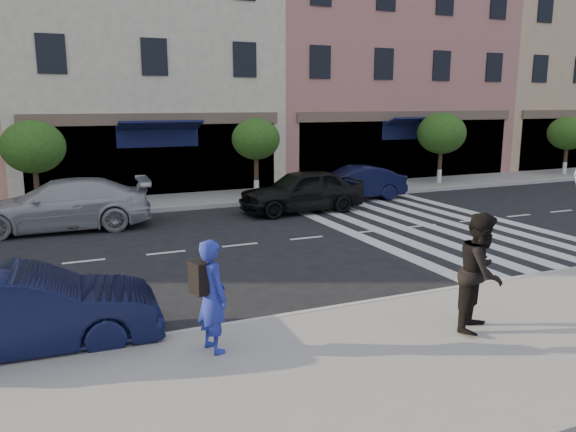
# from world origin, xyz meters

# --- Properties ---
(ground) EXTENTS (120.00, 120.00, 0.00)m
(ground) POSITION_xyz_m (0.00, 0.00, 0.00)
(ground) COLOR black
(ground) RESTS_ON ground
(sidewalk_near) EXTENTS (60.00, 4.50, 0.15)m
(sidewalk_near) POSITION_xyz_m (0.00, -3.75, 0.07)
(sidewalk_near) COLOR gray
(sidewalk_near) RESTS_ON ground
(sidewalk_far) EXTENTS (60.00, 3.00, 0.15)m
(sidewalk_far) POSITION_xyz_m (0.00, 11.00, 0.07)
(sidewalk_far) COLOR gray
(sidewalk_far) RESTS_ON ground
(building_centre) EXTENTS (11.00, 9.00, 11.00)m
(building_centre) POSITION_xyz_m (-0.50, 17.00, 5.50)
(building_centre) COLOR beige
(building_centre) RESTS_ON ground
(building_east_mid) EXTENTS (13.00, 9.00, 13.00)m
(building_east_mid) POSITION_xyz_m (11.50, 17.00, 6.50)
(building_east_mid) COLOR #AD6E67
(building_east_mid) RESTS_ON ground
(building_east_far) EXTENTS (12.00, 9.00, 12.00)m
(building_east_far) POSITION_xyz_m (24.00, 17.00, 6.00)
(building_east_far) COLOR #D3AC87
(building_east_far) RESTS_ON ground
(street_tree_wb) EXTENTS (2.10, 2.10, 3.06)m
(street_tree_wb) POSITION_xyz_m (-5.00, 10.80, 2.31)
(street_tree_wb) COLOR #473323
(street_tree_wb) RESTS_ON sidewalk_far
(street_tree_c) EXTENTS (1.90, 1.90, 3.04)m
(street_tree_c) POSITION_xyz_m (3.00, 10.80, 2.36)
(street_tree_c) COLOR #473323
(street_tree_c) RESTS_ON sidewalk_far
(street_tree_ea) EXTENTS (2.20, 2.20, 3.19)m
(street_tree_ea) POSITION_xyz_m (12.00, 10.80, 2.39)
(street_tree_ea) COLOR #473323
(street_tree_ea) RESTS_ON sidewalk_far
(street_tree_eb) EXTENTS (2.00, 2.00, 2.94)m
(street_tree_eb) POSITION_xyz_m (20.00, 10.80, 2.22)
(street_tree_eb) COLOR #473323
(street_tree_eb) RESTS_ON sidewalk_far
(photographer) EXTENTS (0.56, 0.71, 1.71)m
(photographer) POSITION_xyz_m (-2.57, -2.37, 1.01)
(photographer) COLOR #222E9C
(photographer) RESTS_ON sidewalk_near
(walker) EXTENTS (1.20, 1.15, 1.94)m
(walker) POSITION_xyz_m (1.65, -3.31, 1.12)
(walker) COLOR black
(walker) RESTS_ON sidewalk_near
(car_near_mid) EXTENTS (4.18, 1.61, 1.36)m
(car_near_mid) POSITION_xyz_m (-5.19, -1.00, 0.68)
(car_near_mid) COLOR black
(car_near_mid) RESTS_ON ground
(car_far_left) EXTENTS (5.39, 2.51, 1.52)m
(car_far_left) POSITION_xyz_m (-4.34, 7.95, 0.76)
(car_far_left) COLOR #A7A7AC
(car_far_left) RESTS_ON ground
(car_far_mid) EXTENTS (4.47, 1.89, 1.51)m
(car_far_mid) POSITION_xyz_m (3.52, 7.60, 0.75)
(car_far_mid) COLOR black
(car_far_mid) RESTS_ON ground
(car_far_right) EXTENTS (4.13, 1.77, 1.32)m
(car_far_right) POSITION_xyz_m (6.50, 9.10, 0.66)
(car_far_right) COLOR black
(car_far_right) RESTS_ON ground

